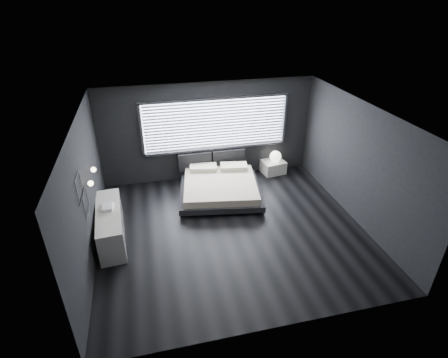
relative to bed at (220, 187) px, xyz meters
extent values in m
plane|color=black|center=(-0.07, -1.59, -0.26)|extent=(6.00, 6.00, 0.00)
plane|color=silver|center=(-0.07, -1.59, 2.54)|extent=(6.00, 6.00, 0.00)
cube|color=black|center=(-0.07, 1.16, 1.14)|extent=(6.00, 0.04, 2.80)
cube|color=black|center=(-0.07, -4.34, 1.14)|extent=(6.00, 0.04, 2.80)
cube|color=black|center=(-3.07, -1.59, 1.14)|extent=(0.04, 5.50, 2.80)
cube|color=black|center=(2.93, -1.59, 1.14)|extent=(0.04, 5.50, 2.80)
cube|color=white|center=(0.13, 1.14, 1.35)|extent=(4.00, 0.02, 1.38)
cube|color=#47474C|center=(-1.91, 1.11, 1.35)|extent=(0.06, 0.08, 1.48)
cube|color=#47474C|center=(2.17, 1.11, 1.35)|extent=(0.06, 0.08, 1.48)
cube|color=#47474C|center=(0.13, 1.11, 2.08)|extent=(4.14, 0.08, 0.06)
cube|color=#47474C|center=(0.13, 1.11, 0.62)|extent=(4.14, 0.08, 0.06)
cube|color=silver|center=(0.13, 1.08, 1.35)|extent=(3.94, 0.03, 1.32)
cube|color=black|center=(-0.51, 1.05, 0.31)|extent=(0.96, 0.16, 0.52)
cube|color=black|center=(0.49, 1.05, 0.31)|extent=(0.96, 0.16, 0.52)
cylinder|color=silver|center=(-3.02, -1.54, 1.34)|extent=(0.10, 0.02, 0.02)
sphere|color=#FFE5B7|center=(-2.95, -1.54, 1.34)|extent=(0.11, 0.11, 0.11)
cylinder|color=silver|center=(-3.02, -0.94, 1.34)|extent=(0.10, 0.02, 0.02)
sphere|color=#FFE5B7|center=(-2.95, -0.94, 1.34)|extent=(0.11, 0.11, 0.11)
cube|color=#47474C|center=(-3.04, -2.14, 1.82)|extent=(0.01, 0.46, 0.02)
cube|color=#47474C|center=(-3.04, -2.14, 1.36)|extent=(0.01, 0.46, 0.02)
cube|color=#47474C|center=(-3.04, -1.91, 1.59)|extent=(0.01, 0.02, 0.46)
cube|color=#47474C|center=(-3.04, -2.37, 1.59)|extent=(0.01, 0.02, 0.46)
cube|color=#47474C|center=(-3.04, -1.89, 1.35)|extent=(0.01, 0.46, 0.02)
cube|color=#47474C|center=(-3.04, -1.89, 0.89)|extent=(0.01, 0.46, 0.02)
cube|color=#47474C|center=(-3.04, -1.66, 1.12)|extent=(0.01, 0.02, 0.46)
cube|color=#47474C|center=(-3.04, -2.12, 1.12)|extent=(0.01, 0.02, 0.46)
cube|color=black|center=(-1.05, -0.70, -0.22)|extent=(0.13, 0.13, 0.08)
cube|color=black|center=(0.77, -1.00, -0.22)|extent=(0.13, 0.13, 0.08)
cube|color=black|center=(-0.78, 0.92, -0.22)|extent=(0.13, 0.13, 0.08)
cube|color=black|center=(1.03, 0.62, -0.22)|extent=(0.13, 0.13, 0.08)
cube|color=black|center=(-0.01, -0.04, -0.10)|extent=(2.43, 2.35, 0.15)
cube|color=#C5B39B|center=(-0.01, -0.04, 0.07)|extent=(2.18, 2.18, 0.19)
cube|color=beige|center=(-0.31, 0.77, 0.23)|extent=(0.81, 0.52, 0.13)
cube|color=beige|center=(0.55, 0.63, 0.23)|extent=(0.81, 0.52, 0.13)
cube|color=silver|center=(1.85, 0.91, -0.07)|extent=(0.73, 0.64, 0.38)
sphere|color=white|center=(1.89, 0.88, 0.29)|extent=(0.34, 0.34, 0.34)
cube|color=silver|center=(-2.77, -1.27, 0.12)|extent=(0.65, 1.90, 0.75)
cube|color=#47474C|center=(-2.50, -1.25, 0.12)|extent=(0.13, 1.85, 0.73)
cube|color=white|center=(-2.79, -1.16, 0.51)|extent=(0.28, 0.35, 0.04)
cube|color=white|center=(-2.78, -1.18, 0.55)|extent=(0.23, 0.30, 0.03)
camera|label=1|loc=(-1.76, -7.93, 4.73)|focal=28.00mm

